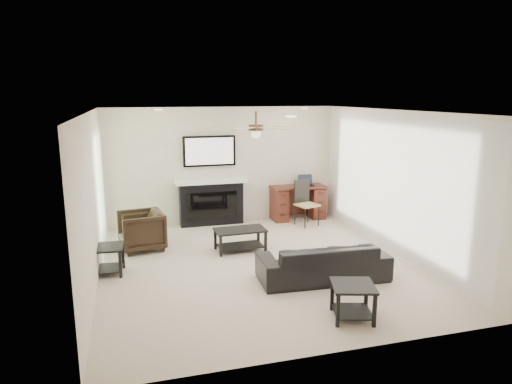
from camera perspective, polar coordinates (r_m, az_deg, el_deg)
room_shell at (r=7.32m, az=1.46°, el=3.68°), size 5.50×5.54×2.52m
sofa at (r=7.04m, az=8.37°, el=-8.56°), size 1.99×0.87×0.57m
armchair at (r=8.50m, az=-14.13°, el=-4.70°), size 0.88×0.86×0.70m
coffee_table at (r=8.23m, az=-1.99°, el=-6.00°), size 0.92×0.53×0.40m
end_table_near at (r=5.97m, az=11.98°, el=-13.24°), size 0.64×0.64×0.45m
end_table_left at (r=7.55m, az=-18.04°, el=-8.09°), size 0.54×0.54×0.45m
fireplace_unit at (r=9.73m, az=-5.65°, el=1.38°), size 1.52×0.34×1.91m
desk at (r=10.29m, az=5.23°, el=-1.30°), size 1.22×0.56×0.76m
desk_chair at (r=9.77m, az=6.39°, el=-1.42°), size 0.52×0.54×0.97m
laptop at (r=10.24m, az=6.37°, el=1.44°), size 0.33×0.24×0.23m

